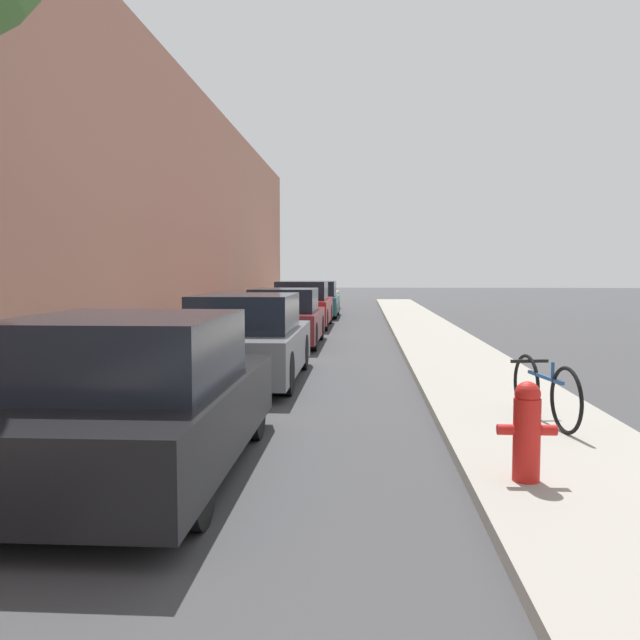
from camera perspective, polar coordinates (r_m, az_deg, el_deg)
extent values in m
plane|color=#3D3D3F|center=(14.66, -0.52, -2.84)|extent=(120.00, 120.00, 0.00)
cube|color=#9E998E|center=(15.14, -11.55, -2.47)|extent=(2.00, 52.00, 0.12)
cube|color=#9E998E|center=(14.74, 10.81, -2.64)|extent=(2.00, 52.00, 0.12)
cube|color=tan|center=(15.57, -16.63, 10.92)|extent=(0.70, 52.00, 7.33)
cylinder|color=black|center=(7.69, -18.24, -6.87)|extent=(0.22, 0.67, 0.67)
cylinder|color=black|center=(7.25, -5.81, -7.36)|extent=(0.22, 0.67, 0.67)
cylinder|color=black|center=(4.86, -10.75, -13.16)|extent=(0.22, 0.67, 0.67)
cube|color=black|center=(6.22, -15.41, -7.87)|extent=(1.89, 4.04, 0.63)
cube|color=black|center=(5.97, -16.02, -2.46)|extent=(1.67, 2.10, 0.59)
cylinder|color=black|center=(12.45, -8.47, -2.64)|extent=(0.22, 0.64, 0.64)
cylinder|color=black|center=(12.23, -1.60, -2.72)|extent=(0.22, 0.64, 0.64)
cylinder|color=black|center=(9.98, -11.56, -4.35)|extent=(0.22, 0.64, 0.64)
cylinder|color=black|center=(9.70, -2.97, -4.52)|extent=(0.22, 0.64, 0.64)
cube|color=slate|center=(11.04, -6.07, -2.50)|extent=(1.70, 4.15, 0.66)
cube|color=black|center=(10.82, -6.24, 0.64)|extent=(1.49, 2.16, 0.57)
cylinder|color=black|center=(17.63, -4.89, -0.63)|extent=(0.22, 0.64, 0.64)
cylinder|color=black|center=(17.47, -0.08, -0.66)|extent=(0.22, 0.64, 0.64)
cylinder|color=black|center=(15.25, -6.23, -1.38)|extent=(0.22, 0.64, 0.64)
cylinder|color=black|center=(15.07, -0.66, -1.42)|extent=(0.22, 0.64, 0.64)
cube|color=maroon|center=(16.32, -2.95, -0.36)|extent=(1.69, 3.90, 0.65)
cube|color=black|center=(16.13, -3.02, 1.71)|extent=(1.48, 2.03, 0.54)
cylinder|color=black|center=(22.98, -3.04, 0.50)|extent=(0.22, 0.66, 0.66)
cylinder|color=black|center=(22.85, 0.73, 0.48)|extent=(0.22, 0.66, 0.66)
cylinder|color=black|center=(20.35, -3.90, 0.03)|extent=(0.22, 0.66, 0.66)
cylinder|color=black|center=(20.20, 0.35, 0.01)|extent=(0.22, 0.66, 0.66)
cube|color=maroon|center=(21.57, -1.45, 0.82)|extent=(1.72, 4.29, 0.71)
cube|color=black|center=(21.37, -1.50, 2.52)|extent=(1.51, 2.23, 0.57)
cylinder|color=black|center=(27.58, -1.93, 1.06)|extent=(0.22, 0.62, 0.62)
cylinder|color=black|center=(27.47, 1.39, 1.05)|extent=(0.22, 0.62, 0.62)
cylinder|color=black|center=(25.17, -2.46, 0.77)|extent=(0.22, 0.62, 0.62)
cylinder|color=black|center=(25.05, 1.18, 0.76)|extent=(0.22, 0.62, 0.62)
cube|color=#1E6066|center=(26.30, -0.45, 1.32)|extent=(1.82, 3.92, 0.65)
cube|color=black|center=(26.12, -0.47, 2.65)|extent=(1.60, 2.04, 0.58)
cylinder|color=black|center=(32.70, -1.35, 1.62)|extent=(0.22, 0.71, 0.71)
cylinder|color=black|center=(32.61, 1.40, 1.62)|extent=(0.22, 0.71, 0.71)
cylinder|color=black|center=(29.93, -1.80, 1.39)|extent=(0.22, 0.71, 0.71)
cylinder|color=black|center=(29.82, 1.20, 1.38)|extent=(0.22, 0.71, 0.71)
cube|color=tan|center=(31.25, -0.13, 1.82)|extent=(1.78, 4.50, 0.66)
cube|color=black|center=(31.05, -0.15, 2.86)|extent=(1.57, 2.34, 0.48)
cylinder|color=red|center=(5.65, 17.02, -9.63)|extent=(0.21, 0.21, 0.66)
sphere|color=red|center=(5.58, 17.10, -5.99)|extent=(0.20, 0.20, 0.20)
cylinder|color=red|center=(5.60, 15.41, -8.90)|extent=(0.14, 0.09, 0.09)
cylinder|color=red|center=(5.67, 18.65, -8.79)|extent=(0.14, 0.09, 0.09)
torus|color=black|center=(8.26, 16.98, -5.17)|extent=(0.15, 0.69, 0.69)
torus|color=black|center=(7.35, 20.04, -6.37)|extent=(0.15, 0.69, 0.69)
cube|color=#235193|center=(7.78, 18.45, -4.60)|extent=(0.17, 0.84, 0.04)
cylinder|color=#235193|center=(7.60, 19.02, -4.09)|extent=(0.04, 0.04, 0.19)
cube|color=black|center=(8.14, 17.24, -3.33)|extent=(0.44, 0.11, 0.04)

